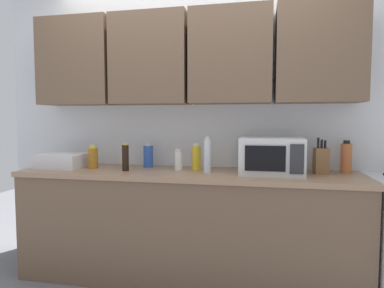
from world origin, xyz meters
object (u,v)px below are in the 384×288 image
at_px(dish_rack, 62,161).
at_px(bottle_white_jar, 179,160).
at_px(bottle_yellow_mustard, 196,157).
at_px(microwave, 271,156).
at_px(bottle_amber_vinegar, 93,158).
at_px(bottle_clear_tall, 207,156).
at_px(knife_block, 321,161).
at_px(bottle_soy_dark, 125,157).
at_px(bottle_blue_cleaner, 148,155).
at_px(bottle_spice_jar, 346,158).

xyz_separation_m(dish_rack, bottle_white_jar, (1.03, 0.07, 0.02)).
bearing_deg(bottle_yellow_mustard, microwave, -7.92).
bearing_deg(bottle_white_jar, microwave, -4.10).
distance_m(microwave, bottle_amber_vinegar, 1.50).
distance_m(bottle_yellow_mustard, bottle_clear_tall, 0.18).
relative_size(microwave, bottle_white_jar, 2.71).
distance_m(knife_block, bottle_amber_vinegar, 1.88).
bearing_deg(bottle_clear_tall, bottle_white_jar, 158.55).
height_order(bottle_yellow_mustard, bottle_clear_tall, bottle_clear_tall).
xyz_separation_m(microwave, bottle_clear_tall, (-0.49, -0.05, -0.01)).
relative_size(dish_rack, bottle_soy_dark, 1.67).
relative_size(bottle_blue_cleaner, bottle_yellow_mustard, 0.98).
height_order(bottle_amber_vinegar, bottle_clear_tall, bottle_clear_tall).
bearing_deg(microwave, bottle_yellow_mustard, 172.08).
xyz_separation_m(bottle_yellow_mustard, bottle_soy_dark, (-0.56, -0.17, 0.01)).
distance_m(knife_block, bottle_clear_tall, 0.88).
distance_m(bottle_amber_vinegar, bottle_soy_dark, 0.34).
bearing_deg(bottle_soy_dark, bottle_blue_cleaner, 65.17).
bearing_deg(bottle_yellow_mustard, bottle_clear_tall, -49.36).
bearing_deg(bottle_clear_tall, dish_rack, 178.50).
height_order(bottle_spice_jar, bottle_clear_tall, bottle_clear_tall).
relative_size(knife_block, bottle_clear_tall, 0.99).
height_order(dish_rack, bottle_blue_cleaner, bottle_blue_cleaner).
bearing_deg(knife_block, microwave, -167.54).
height_order(bottle_amber_vinegar, bottle_soy_dark, bottle_soy_dark).
distance_m(microwave, bottle_spice_jar, 0.60).
distance_m(dish_rack, bottle_soy_dark, 0.63).
bearing_deg(bottle_soy_dark, knife_block, 6.14).
distance_m(knife_block, bottle_blue_cleaner, 1.43).
bearing_deg(bottle_spice_jar, bottle_amber_vinegar, -175.40).
distance_m(bottle_white_jar, bottle_clear_tall, 0.28).
distance_m(microwave, bottle_yellow_mustard, 0.61).
xyz_separation_m(microwave, dish_rack, (-1.79, -0.01, -0.08)).
xyz_separation_m(dish_rack, bottle_spice_jar, (2.36, 0.18, 0.06)).
xyz_separation_m(dish_rack, bottle_clear_tall, (1.29, -0.03, 0.07)).
bearing_deg(bottle_blue_cleaner, bottle_clear_tall, -20.38).
xyz_separation_m(knife_block, bottle_soy_dark, (-1.54, -0.17, 0.01)).
relative_size(bottle_amber_vinegar, bottle_spice_jar, 0.77).
distance_m(microwave, bottle_clear_tall, 0.49).
xyz_separation_m(bottle_blue_cleaner, bottle_soy_dark, (-0.11, -0.24, 0.01)).
distance_m(bottle_amber_vinegar, bottle_spice_jar, 2.08).
distance_m(knife_block, bottle_soy_dark, 1.55).
relative_size(dish_rack, bottle_amber_vinegar, 1.91).
relative_size(microwave, knife_block, 1.71).
distance_m(bottle_white_jar, bottle_blue_cleaner, 0.32).
bearing_deg(microwave, bottle_blue_cleaner, 171.34).
bearing_deg(bottle_soy_dark, bottle_amber_vinegar, 166.45).
xyz_separation_m(dish_rack, bottle_amber_vinegar, (0.29, 0.01, 0.03)).
relative_size(knife_block, bottle_yellow_mustard, 1.27).
distance_m(knife_block, bottle_yellow_mustard, 0.98).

